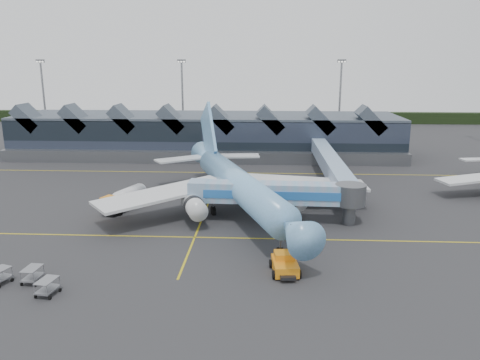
# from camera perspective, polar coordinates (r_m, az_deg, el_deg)

# --- Properties ---
(ground) EXTENTS (260.00, 260.00, 0.00)m
(ground) POSITION_cam_1_polar(r_m,az_deg,el_deg) (67.47, -4.55, -4.53)
(ground) COLOR #2C2C2F
(ground) RESTS_ON ground
(taxi_stripes) EXTENTS (120.00, 60.00, 0.01)m
(taxi_stripes) POSITION_cam_1_polar(r_m,az_deg,el_deg) (76.94, -3.59, -2.16)
(taxi_stripes) COLOR gold
(taxi_stripes) RESTS_ON ground
(tree_line_far) EXTENTS (260.00, 4.00, 4.00)m
(tree_line_far) POSITION_cam_1_polar(r_m,az_deg,el_deg) (174.68, 0.12, 7.69)
(tree_line_far) COLOR black
(tree_line_far) RESTS_ON ground
(terminal) EXTENTS (90.00, 22.25, 12.52)m
(terminal) POSITION_cam_1_polar(r_m,az_deg,el_deg) (112.80, -4.06, 5.59)
(terminal) COLOR black
(terminal) RESTS_ON ground
(light_masts) EXTENTS (132.40, 42.56, 22.45)m
(light_masts) POSITION_cam_1_polar(r_m,az_deg,el_deg) (127.10, 8.68, 9.87)
(light_masts) COLOR gray
(light_masts) RESTS_ON ground
(main_airliner) EXTENTS (39.12, 46.00, 15.28)m
(main_airliner) POSITION_cam_1_polar(r_m,az_deg,el_deg) (68.36, -0.46, -0.31)
(main_airliner) COLOR #65A6CD
(main_airliner) RESTS_ON ground
(jet_bridge) EXTENTS (24.26, 4.52, 5.69)m
(jet_bridge) POSITION_cam_1_polar(r_m,az_deg,el_deg) (64.44, 5.69, -1.75)
(jet_bridge) COLOR #7BAACD
(jet_bridge) RESTS_ON ground
(fuel_truck) EXTENTS (5.12, 9.15, 3.10)m
(fuel_truck) POSITION_cam_1_polar(r_m,az_deg,el_deg) (72.66, -13.75, -2.10)
(fuel_truck) COLOR black
(fuel_truck) RESTS_ON ground
(pushback_tug) EXTENTS (3.29, 4.82, 2.04)m
(pushback_tug) POSITION_cam_1_polar(r_m,az_deg,el_deg) (50.15, 5.49, -10.21)
(pushback_tug) COLOR orange
(pushback_tug) RESTS_ON ground
(baggage_carts) EXTENTS (7.85, 4.89, 1.57)m
(baggage_carts) POSITION_cam_1_polar(r_m,az_deg,el_deg) (51.51, -24.62, -10.87)
(baggage_carts) COLOR gray
(baggage_carts) RESTS_ON ground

